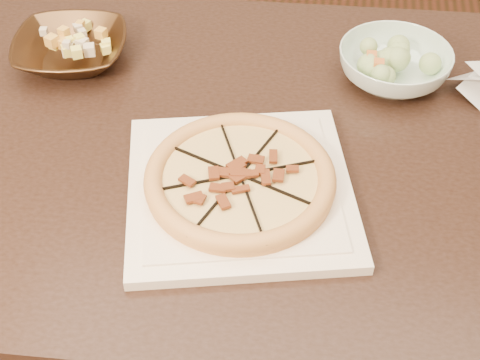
{
  "coord_description": "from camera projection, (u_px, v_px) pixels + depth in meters",
  "views": [
    {
      "loc": [
        0.07,
        -0.73,
        1.48
      ],
      "look_at": [
        -0.04,
        -0.03,
        0.78
      ],
      "focal_mm": 50.0,
      "sensor_mm": 36.0,
      "label": 1
    }
  ],
  "objects": [
    {
      "name": "bronze_bowl",
      "position": [
        71.0,
        50.0,
        1.25
      ],
      "size": [
        0.24,
        0.24,
        0.05
      ],
      "primitive_type": "imported",
      "rotation": [
        0.0,
        0.0,
        0.16
      ],
      "color": "#462E19",
      "rests_on": "dining_table"
    },
    {
      "name": "mixed_dish",
      "position": [
        67.0,
        32.0,
        1.22
      ],
      "size": [
        0.1,
        0.11,
        0.03
      ],
      "color": "beige",
      "rests_on": "bronze_bowl"
    },
    {
      "name": "plate",
      "position": [
        240.0,
        189.0,
        1.01
      ],
      "size": [
        0.41,
        0.41,
        0.02
      ],
      "color": "#F5E1C6",
      "rests_on": "dining_table"
    },
    {
      "name": "salad",
      "position": [
        398.0,
        42.0,
        1.17
      ],
      "size": [
        0.11,
        0.1,
        0.04
      ],
      "color": "#9FB56D",
      "rests_on": "salad_bowl"
    },
    {
      "name": "dining_table",
      "position": [
        189.0,
        176.0,
        1.2
      ],
      "size": [
        1.41,
        0.95,
        0.75
      ],
      "color": "black",
      "rests_on": "floor"
    },
    {
      "name": "salad_bowl",
      "position": [
        394.0,
        65.0,
        1.2
      ],
      "size": [
        0.24,
        0.24,
        0.06
      ],
      "primitive_type": "imported",
      "rotation": [
        0.0,
        0.0,
        0.22
      ],
      "color": "silver",
      "rests_on": "dining_table"
    },
    {
      "name": "pizza",
      "position": [
        240.0,
        178.0,
        1.0
      ],
      "size": [
        0.29,
        0.29,
        0.03
      ],
      "color": "#D07D45",
      "rests_on": "plate"
    }
  ]
}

